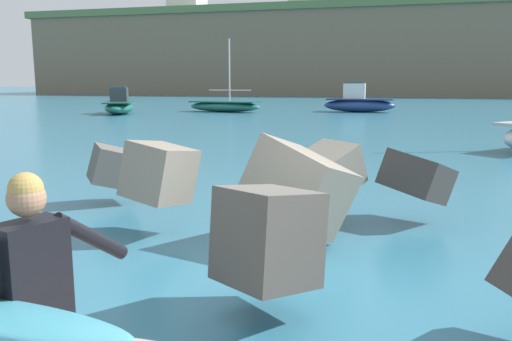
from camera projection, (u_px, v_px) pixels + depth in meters
ground_plane at (267, 294)px, 6.21m from camera, size 400.00×400.00×0.00m
breakwater_jetty at (432, 186)px, 7.09m from camera, size 32.89×6.41×2.45m
surfer_with_board at (20, 308)px, 2.85m from camera, size 2.10×1.44×1.78m
boat_near_right at (358, 103)px, 42.59m from camera, size 5.76×1.87×2.43m
boat_mid_left at (225, 106)px, 42.78m from camera, size 6.36×2.58×5.85m
boat_mid_right at (119, 105)px, 40.14m from camera, size 3.80×5.28×2.09m
headland_bluff at (320, 54)px, 99.37m from camera, size 104.81×32.87×15.10m
station_building_west at (187, 0)px, 94.90m from camera, size 6.02×6.11×3.92m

